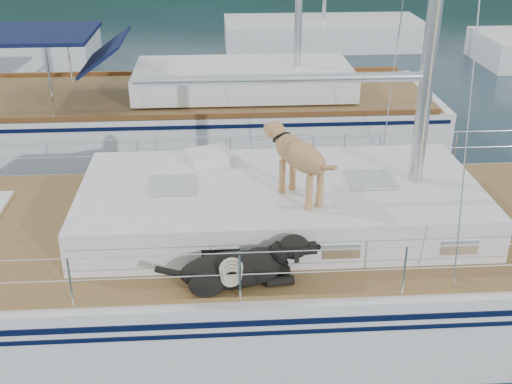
{
  "coord_description": "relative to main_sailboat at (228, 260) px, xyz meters",
  "views": [
    {
      "loc": [
        -0.01,
        -7.59,
        5.31
      ],
      "look_at": [
        0.5,
        0.2,
        1.6
      ],
      "focal_mm": 45.0,
      "sensor_mm": 36.0,
      "label": 1
    }
  ],
  "objects": [
    {
      "name": "ground",
      "position": [
        -0.1,
        0.01,
        -0.68
      ],
      "size": [
        120.0,
        120.0,
        0.0
      ],
      "primitive_type": "plane",
      "color": "black",
      "rests_on": "ground"
    },
    {
      "name": "neighbor_sailboat",
      "position": [
        -0.56,
        6.44,
        -0.05
      ],
      "size": [
        11.0,
        3.5,
        13.3
      ],
      "color": "silver",
      "rests_on": "ground"
    },
    {
      "name": "main_sailboat",
      "position": [
        0.0,
        0.0,
        0.0
      ],
      "size": [
        12.0,
        3.8,
        14.01
      ],
      "color": "silver",
      "rests_on": "ground"
    },
    {
      "name": "bg_boat_center",
      "position": [
        3.9,
        16.01,
        -0.23
      ],
      "size": [
        7.2,
        3.0,
        11.65
      ],
      "color": "silver",
      "rests_on": "ground"
    }
  ]
}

